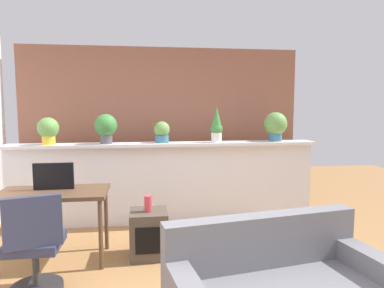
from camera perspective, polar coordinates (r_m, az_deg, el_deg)
name	(u,v)px	position (r m, az deg, el deg)	size (l,w,h in m)	color
divider_wall	(166,184)	(4.83, -4.40, -6.66)	(4.18, 0.16, 1.09)	silver
plant_shelf	(165,144)	(4.70, -4.42, -0.05)	(4.18, 0.33, 0.04)	silver
brick_wall_behind	(163,131)	(5.32, -4.84, 2.23)	(4.18, 0.10, 2.50)	#935B47
potted_plant_0	(48,130)	(4.81, -22.71, 2.22)	(0.27, 0.27, 0.35)	gold
potted_plant_1	(106,127)	(4.69, -14.08, 2.79)	(0.29, 0.29, 0.39)	#4C4C51
potted_plant_2	(162,132)	(4.71, -5.02, 2.03)	(0.21, 0.21, 0.29)	#386B84
potted_plant_3	(216,126)	(4.76, 4.08, 3.07)	(0.17, 0.17, 0.49)	silver
potted_plant_4	(275,125)	(5.05, 13.65, 3.04)	(0.33, 0.33, 0.41)	#386B84
desk	(53,199)	(3.87, -21.99, -8.47)	(1.10, 0.60, 0.75)	brown
tv_monitor	(54,176)	(3.90, -21.93, -4.97)	(0.41, 0.04, 0.28)	black
office_chair	(35,253)	(3.32, -24.57, -16.07)	(0.49, 0.50, 0.91)	#262628
side_cube_shelf	(149,234)	(3.87, -7.15, -14.53)	(0.40, 0.41, 0.50)	#4C4238
vase_on_shelf	(148,204)	(3.75, -7.27, -9.78)	(0.08, 0.08, 0.17)	#CC3D47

